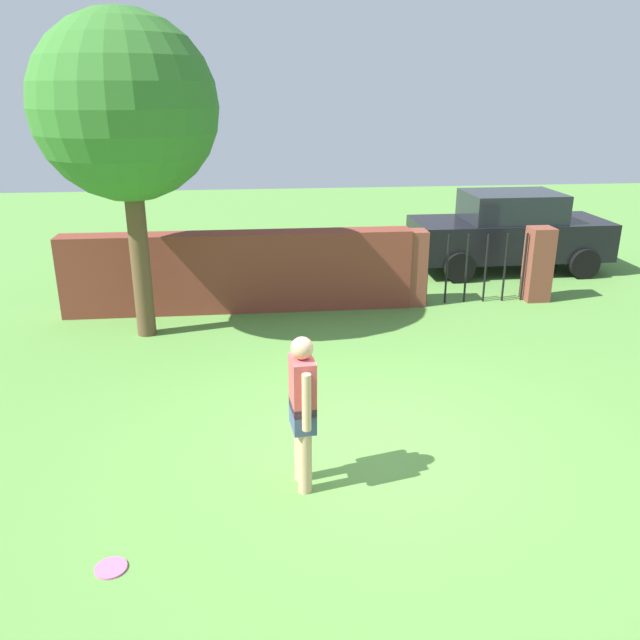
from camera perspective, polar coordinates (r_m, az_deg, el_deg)
The scene contains 7 objects.
ground_plane at distance 7.41m, azimuth 4.44°, elevation -11.20°, with size 40.00×40.00×0.00m, color #568C3D.
brick_wall at distance 11.65m, azimuth -7.22°, elevation 4.26°, with size 6.20×0.50×1.43m, color brown.
tree at distance 10.30m, azimuth -16.88°, elevation 17.47°, with size 2.73×2.73×4.92m.
person at distance 6.33m, azimuth -1.55°, elevation -7.65°, with size 0.25×0.54×1.62m.
fence_gate at distance 12.36m, azimuth 13.70°, elevation 4.68°, with size 2.85×0.44×1.40m.
car at distance 14.81m, azimuth 16.43°, elevation 7.54°, with size 4.21×1.94×1.72m.
frisbee_pink at distance 6.07m, azimuth -18.06°, elevation -20.19°, with size 0.27×0.27×0.02m, color pink.
Camera 1 is at (-1.23, -6.23, 3.82)m, focal length 36.06 mm.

